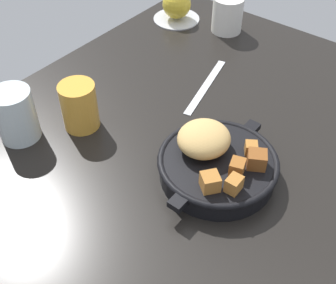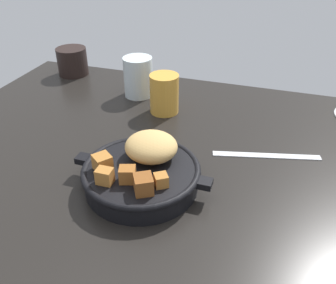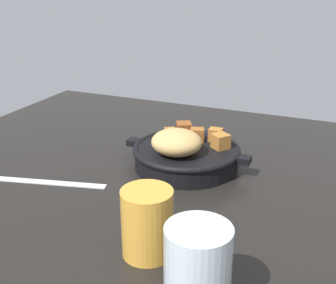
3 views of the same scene
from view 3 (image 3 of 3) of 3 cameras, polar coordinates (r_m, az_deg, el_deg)
The scene contains 5 objects.
ground_plane at distance 82.80cm, azimuth 0.12°, elevation -5.19°, with size 109.03×89.78×2.40cm, color black.
cast_iron_skillet at distance 84.64cm, azimuth 2.26°, elevation -1.38°, with size 25.16×20.89×8.64cm.
butter_knife at distance 82.52cm, azimuth -15.28°, elevation -5.04°, with size 21.48×1.60×0.36cm, color silver.
juice_glass_amber at distance 59.11cm, azimuth -2.71°, elevation -10.44°, with size 6.98×6.98×9.47cm, color gold.
water_glass_tall at distance 50.63cm, azimuth 3.87°, elevation -16.06°, with size 7.58×7.58×10.32cm, color silver.
Camera 3 is at (-28.86, 68.13, 35.98)cm, focal length 46.91 mm.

